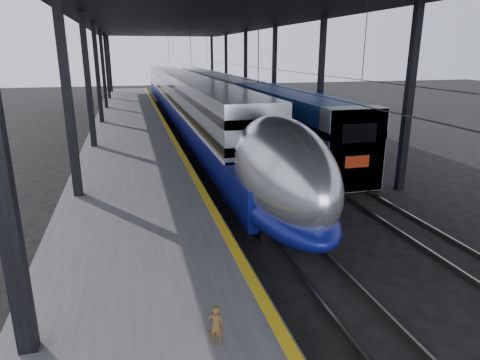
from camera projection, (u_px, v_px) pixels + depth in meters
name	position (u px, v px, depth m)	size (l,w,h in m)	color
ground	(243.00, 253.00, 14.96)	(160.00, 160.00, 0.00)	black
platform	(131.00, 137.00, 32.51)	(6.00, 80.00, 1.00)	#4C4C4F
yellow_strip	(168.00, 129.00, 33.04)	(0.30, 80.00, 0.01)	gold
rails	(233.00, 138.00, 34.55)	(6.52, 80.00, 0.16)	slate
canopy	(198.00, 18.00, 31.33)	(18.00, 75.00, 9.47)	black
tgv_train	(186.00, 100.00, 41.99)	(3.20, 65.20, 4.59)	#B6B9BE
second_train	(229.00, 97.00, 45.84)	(3.05, 56.05, 4.20)	navy
child	(216.00, 325.00, 8.66)	(0.32, 0.21, 0.89)	#51371B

